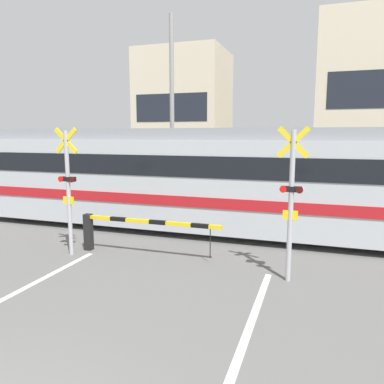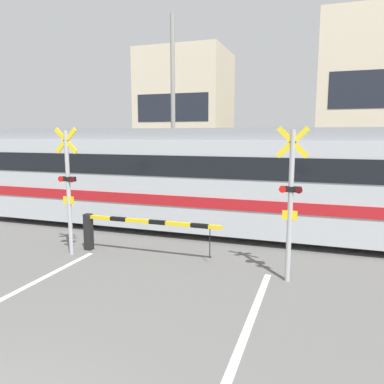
% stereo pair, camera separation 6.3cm
% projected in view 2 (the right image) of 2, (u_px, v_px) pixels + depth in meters
% --- Properties ---
extents(rail_track_near, '(50.00, 0.10, 0.08)m').
position_uv_depth(rail_track_near, '(205.00, 234.00, 12.08)').
color(rail_track_near, '#5B564C').
rests_on(rail_track_near, ground_plane).
extents(rail_track_far, '(50.00, 0.10, 0.08)m').
position_uv_depth(rail_track_far, '(217.00, 224.00, 13.42)').
color(rail_track_far, '#5B564C').
rests_on(rail_track_far, ground_plane).
extents(commuter_train, '(21.48, 3.06, 3.41)m').
position_uv_depth(commuter_train, '(282.00, 179.00, 11.74)').
color(commuter_train, '#B7BCC1').
rests_on(commuter_train, ground_plane).
extents(crossing_barrier_near, '(3.96, 0.20, 1.03)m').
position_uv_depth(crossing_barrier_near, '(122.00, 227.00, 10.13)').
color(crossing_barrier_near, black).
rests_on(crossing_barrier_near, ground_plane).
extents(crossing_barrier_far, '(3.96, 0.20, 1.03)m').
position_uv_depth(crossing_barrier_far, '(270.00, 197.00, 15.01)').
color(crossing_barrier_far, black).
rests_on(crossing_barrier_far, ground_plane).
extents(crossing_signal_left, '(0.68, 0.15, 3.40)m').
position_uv_depth(crossing_signal_left, '(68.00, 186.00, 9.87)').
color(crossing_signal_left, '#B2B2B7').
rests_on(crossing_signal_left, ground_plane).
extents(crossing_signal_right, '(0.68, 0.15, 3.40)m').
position_uv_depth(crossing_signal_right, '(291.00, 198.00, 8.04)').
color(crossing_signal_right, '#B2B2B7').
rests_on(crossing_signal_right, ground_plane).
extents(pedestrian, '(0.38, 0.23, 1.72)m').
position_uv_depth(pedestrian, '(224.00, 181.00, 18.10)').
color(pedestrian, '#23232D').
rests_on(pedestrian, ground_plane).
extents(building_left_of_street, '(5.91, 5.32, 9.00)m').
position_uv_depth(building_left_of_street, '(186.00, 116.00, 26.99)').
color(building_left_of_street, beige).
rests_on(building_left_of_street, ground_plane).
extents(utility_pole_streetside, '(0.22, 0.22, 8.92)m').
position_uv_depth(utility_pole_streetside, '(173.00, 109.00, 18.44)').
color(utility_pole_streetside, gray).
rests_on(utility_pole_streetside, ground_plane).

